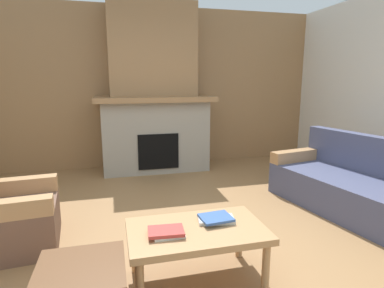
% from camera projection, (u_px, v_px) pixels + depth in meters
% --- Properties ---
extents(ground, '(9.00, 9.00, 0.00)m').
position_uv_depth(ground, '(195.00, 243.00, 2.93)').
color(ground, olive).
extents(wall_back_wood_panel, '(6.00, 0.12, 2.70)m').
position_uv_depth(wall_back_wood_panel, '(151.00, 88.00, 5.51)').
color(wall_back_wood_panel, '#997047').
rests_on(wall_back_wood_panel, ground).
extents(fireplace, '(1.90, 0.82, 2.70)m').
position_uv_depth(fireplace, '(154.00, 100.00, 5.19)').
color(fireplace, gray).
rests_on(fireplace, ground).
extents(couch, '(1.16, 1.93, 0.85)m').
position_uv_depth(couch, '(352.00, 186.00, 3.65)').
color(couch, '#474C6B').
rests_on(couch, ground).
extents(armchair, '(0.83, 0.83, 0.85)m').
position_uv_depth(armchair, '(5.00, 217.00, 2.80)').
color(armchair, brown).
rests_on(armchair, ground).
extents(coffee_table, '(1.00, 0.60, 0.43)m').
position_uv_depth(coffee_table, '(197.00, 235.00, 2.31)').
color(coffee_table, tan).
rests_on(coffee_table, ground).
extents(book_stack_near_edge, '(0.26, 0.19, 0.04)m').
position_uv_depth(book_stack_near_edge, '(167.00, 232.00, 2.19)').
color(book_stack_near_edge, beige).
rests_on(book_stack_near_edge, coffee_table).
extents(book_stack_center, '(0.30, 0.23, 0.04)m').
position_uv_depth(book_stack_center, '(216.00, 219.00, 2.40)').
color(book_stack_center, beige).
rests_on(book_stack_center, coffee_table).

